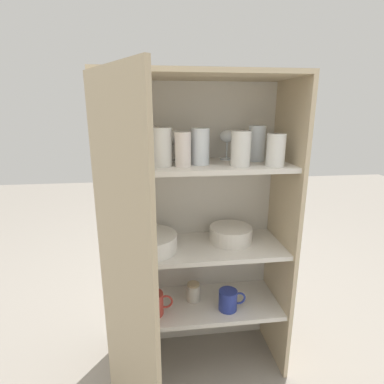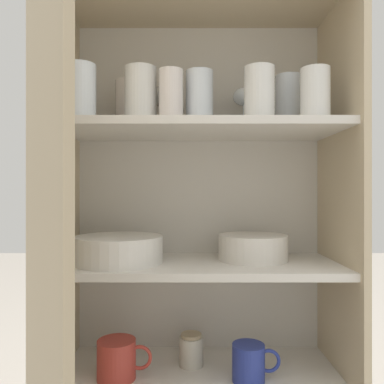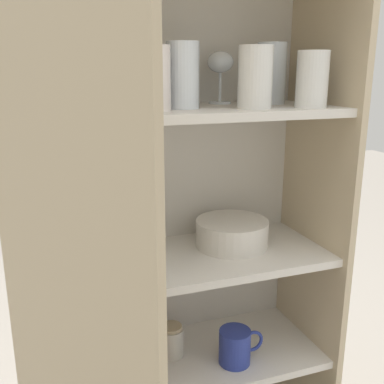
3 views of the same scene
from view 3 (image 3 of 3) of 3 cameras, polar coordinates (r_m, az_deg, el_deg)
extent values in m
cube|color=silver|center=(1.25, -3.59, -3.55)|extent=(0.77, 0.02, 1.30)
cube|color=#CCB793|center=(1.07, -21.21, -8.12)|extent=(0.02, 0.33, 1.30)
cube|color=#CCB793|center=(1.28, 15.06, -3.74)|extent=(0.02, 0.33, 1.30)
cube|color=silver|center=(1.28, -1.22, -20.71)|extent=(0.74, 0.30, 0.02)
cube|color=silver|center=(1.13, -1.30, -8.72)|extent=(0.74, 0.30, 0.02)
cube|color=silver|center=(1.04, -1.42, 10.08)|extent=(0.74, 0.30, 0.02)
cube|color=tan|center=(0.77, -14.62, -16.99)|extent=(0.21, 0.34, 1.30)
cylinder|color=silver|center=(0.96, -4.62, 14.17)|extent=(0.06, 0.06, 0.13)
cylinder|color=white|center=(0.97, -9.86, 14.44)|extent=(0.08, 0.08, 0.15)
cylinder|color=white|center=(0.90, -18.54, 13.58)|extent=(0.08, 0.08, 0.14)
cylinder|color=white|center=(1.17, 10.03, 14.58)|extent=(0.07, 0.07, 0.15)
cylinder|color=silver|center=(1.07, -13.68, 14.27)|extent=(0.08, 0.08, 0.15)
cylinder|color=white|center=(1.02, -1.30, 14.58)|extent=(0.07, 0.07, 0.14)
cylinder|color=white|center=(1.03, 8.04, 14.22)|extent=(0.08, 0.08, 0.14)
cylinder|color=white|center=(1.08, 15.02, 13.65)|extent=(0.07, 0.07, 0.13)
cylinder|color=white|center=(1.09, -8.01, 10.85)|extent=(0.06, 0.06, 0.01)
cylinder|color=white|center=(1.08, -8.08, 12.71)|extent=(0.01, 0.01, 0.06)
ellipsoid|color=white|center=(1.08, -8.21, 15.99)|extent=(0.07, 0.07, 0.06)
cylinder|color=white|center=(1.17, 3.54, 11.27)|extent=(0.06, 0.06, 0.01)
cylinder|color=white|center=(1.17, 3.57, 13.14)|extent=(0.01, 0.01, 0.07)
ellipsoid|color=white|center=(1.16, 3.63, 16.16)|extent=(0.07, 0.07, 0.05)
cylinder|color=white|center=(1.07, -12.18, -9.72)|extent=(0.23, 0.23, 0.01)
cylinder|color=white|center=(1.07, -12.20, -9.28)|extent=(0.23, 0.23, 0.01)
cylinder|color=white|center=(1.07, -12.23, -8.84)|extent=(0.23, 0.23, 0.01)
cylinder|color=white|center=(1.06, -12.26, -8.40)|extent=(0.23, 0.23, 0.01)
cylinder|color=white|center=(1.06, -12.29, -7.95)|extent=(0.23, 0.23, 0.01)
cylinder|color=white|center=(1.05, -12.31, -7.50)|extent=(0.23, 0.23, 0.01)
cylinder|color=white|center=(1.05, -12.34, -7.05)|extent=(0.23, 0.23, 0.01)
cylinder|color=white|center=(1.05, -12.37, -6.60)|extent=(0.23, 0.23, 0.01)
cylinder|color=silver|center=(1.19, 5.09, -5.19)|extent=(0.19, 0.19, 0.07)
torus|color=silver|center=(1.18, 5.13, -3.78)|extent=(0.19, 0.19, 0.01)
cylinder|color=#283893|center=(1.24, 5.45, -18.96)|extent=(0.08, 0.08, 0.09)
torus|color=#283893|center=(1.26, 7.69, -18.26)|extent=(0.06, 0.01, 0.06)
cylinder|color=#BC3D33|center=(1.17, -11.16, -21.43)|extent=(0.10, 0.10, 0.10)
torus|color=#BC3D33|center=(1.17, -8.10, -20.82)|extent=(0.06, 0.01, 0.06)
cylinder|color=beige|center=(1.27, -2.63, -18.45)|extent=(0.07, 0.07, 0.08)
cylinder|color=tan|center=(1.24, -2.65, -16.78)|extent=(0.06, 0.06, 0.01)
camera|label=1|loc=(0.29, 131.36, 17.15)|focal=28.00mm
camera|label=2|loc=(0.40, 64.03, -35.41)|focal=35.00mm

